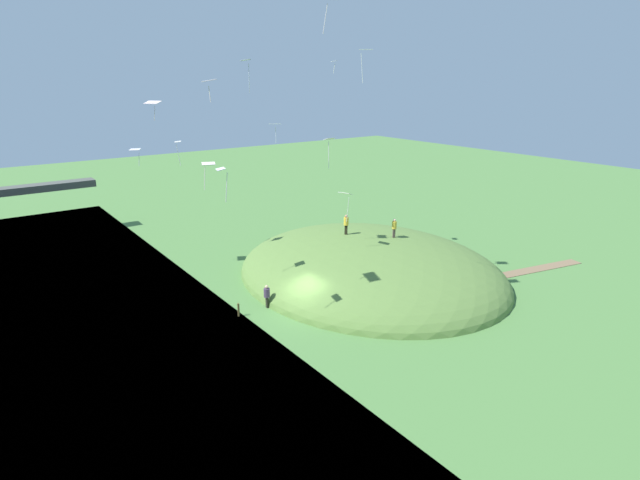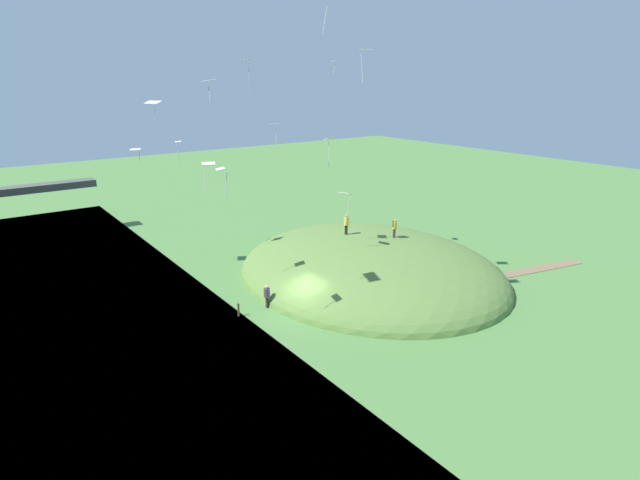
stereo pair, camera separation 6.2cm
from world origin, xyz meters
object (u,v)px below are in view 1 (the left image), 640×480
kite_1 (208,165)px  kite_10 (365,52)px  kite_0 (331,1)px  kite_7 (178,144)px  kite_2 (209,81)px  kite_5 (246,62)px  kite_6 (222,172)px  person_watching_kites (346,222)px  person_near_shore (267,294)px  kite_12 (334,62)px  kite_4 (346,195)px  kite_11 (275,125)px  person_on_hilltop (394,226)px  mooring_post (239,310)px  kite_3 (135,150)px  kite_9 (330,141)px  kite_8 (153,103)px

kite_1 → kite_10: size_ratio=0.81×
kite_0 → kite_7: bearing=105.0°
kite_2 → kite_5: 7.30m
kite_6 → person_watching_kites: bearing=21.9°
person_near_shore → kite_12: 19.74m
kite_4 → kite_7: 14.58m
kite_2 → kite_12: 16.62m
kite_6 → kite_11: kite_11 is taller
kite_0 → kite_6: kite_0 is taller
kite_0 → kite_4: size_ratio=0.84×
person_on_hilltop → kite_6: bearing=28.9°
kite_6 → mooring_post: size_ratio=2.04×
kite_7 → kite_11: (8.97, -0.41, 1.10)m
kite_0 → mooring_post: (-5.32, 3.06, -19.06)m
kite_12 → person_watching_kites: bearing=-109.1°
mooring_post → kite_11: bearing=48.4°
kite_3 → kite_4: 16.84m
mooring_post → kite_6: bearing=-126.2°
kite_9 → mooring_post: kite_9 is taller
kite_4 → kite_3: bearing=133.0°
kite_6 → kite_11: 18.52m
kite_3 → person_watching_kites: bearing=-34.4°
kite_3 → kite_6: bearing=-89.1°
kite_4 → kite_9: bearing=105.0°
kite_12 → kite_3: bearing=157.7°
kite_9 → kite_11: size_ratio=1.30×
kite_0 → kite_9: kite_0 is taller
kite_4 → kite_7: (-7.97, 11.79, 3.18)m
kite_3 → kite_2: bearing=-89.1°
person_watching_kites → kite_7: bearing=-163.5°
kite_1 → mooring_post: bearing=-83.4°
person_watching_kites → person_near_shore: bearing=-105.2°
person_near_shore → kite_11: size_ratio=0.97×
kite_1 → mooring_post: kite_1 is taller
kite_1 → kite_3: bearing=100.1°
kite_8 → kite_10: (11.05, -11.13, 3.45)m
kite_3 → kite_10: bearing=-46.7°
person_near_shore → kite_2: bearing=116.6°
person_near_shore → kite_11: (8.03, 11.52, 10.28)m
kite_0 → kite_5: size_ratio=0.86×
kite_2 → kite_7: size_ratio=0.69×
person_on_hilltop → kite_9: 8.94m
person_watching_kites → kite_4: size_ratio=0.75×
kite_6 → kite_12: 18.07m
kite_3 → kite_9: (10.91, -10.66, 0.91)m
kite_12 → mooring_post: kite_12 is taller
kite_4 → kite_12: size_ratio=2.25×
kite_8 → mooring_post: (0.90, -10.52, -13.09)m
kite_6 → kite_12: bearing=30.8°
person_near_shore → kite_2: (-4.06, -1.64, 14.10)m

